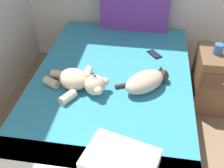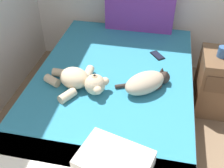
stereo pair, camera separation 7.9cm
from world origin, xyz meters
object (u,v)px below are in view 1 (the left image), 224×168
at_px(nightstand, 216,80).
at_px(mug, 219,49).
at_px(patterned_cushion, 135,7).
at_px(bed, 111,103).
at_px(cat, 146,81).
at_px(throw_pillow, 120,162).
at_px(teddy_bear, 80,81).
at_px(cell_phone, 154,54).

relative_size(nightstand, mug, 4.90).
bearing_deg(patterned_cushion, bed, -96.15).
relative_size(cat, throw_pillow, 1.05).
relative_size(patterned_cushion, teddy_bear, 1.32).
relative_size(throw_pillow, mug, 3.33).
height_order(patterned_cushion, cell_phone, patterned_cushion).
distance_m(bed, cat, 0.44).
relative_size(bed, nightstand, 3.49).
distance_m(bed, teddy_bear, 0.43).
bearing_deg(nightstand, teddy_bear, -153.04).
height_order(cat, teddy_bear, teddy_bear).
bearing_deg(bed, patterned_cushion, 83.85).
bearing_deg(teddy_bear, nightstand, 26.96).
bearing_deg(patterned_cushion, throw_pillow, -87.41).
relative_size(bed, mug, 17.08).
height_order(patterned_cushion, cat, patterned_cushion).
height_order(cat, cell_phone, cat).
height_order(nightstand, mug, mug).
distance_m(bed, mug, 1.05).
bearing_deg(nightstand, mug, -167.67).
distance_m(patterned_cushion, teddy_bear, 1.14).
bearing_deg(throw_pillow, patterned_cushion, 92.59).
height_order(teddy_bear, cell_phone, teddy_bear).
height_order(cat, throw_pillow, cat).
xyz_separation_m(cat, mug, (0.60, 0.50, 0.04)).
bearing_deg(bed, mug, 25.79).
distance_m(cat, teddy_bear, 0.51).
distance_m(throw_pillow, mug, 1.43).
bearing_deg(teddy_bear, cell_phone, 46.34).
relative_size(throw_pillow, nightstand, 0.68).
relative_size(bed, cell_phone, 12.70).
height_order(bed, cat, cat).
height_order(bed, throw_pillow, throw_pillow).
xyz_separation_m(patterned_cushion, nightstand, (0.85, -0.49, -0.47)).
xyz_separation_m(cat, throw_pillow, (-0.11, -0.74, -0.02)).
relative_size(teddy_bear, mug, 4.43).
distance_m(cat, cell_phone, 0.51).
xyz_separation_m(bed, cat, (0.28, -0.07, 0.33)).
bearing_deg(throw_pillow, cell_phone, 82.77).
bearing_deg(patterned_cushion, teddy_bear, -106.48).
bearing_deg(teddy_bear, cat, 9.18).
relative_size(cat, cell_phone, 2.60).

